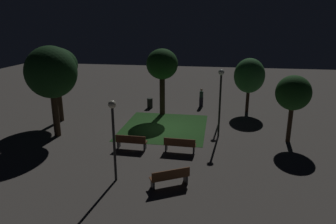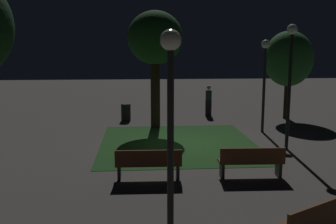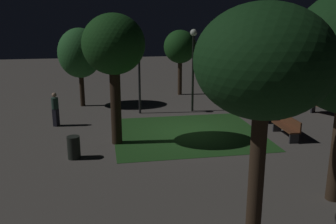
# 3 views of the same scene
# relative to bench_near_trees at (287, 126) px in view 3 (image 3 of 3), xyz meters

# --- Properties ---
(ground_plane) EXTENTS (60.00, 60.00, 0.00)m
(ground_plane) POSITION_rel_bench_near_trees_xyz_m (1.43, 3.99, -0.48)
(ground_plane) COLOR #56514C
(grass_lawn) EXTENTS (5.79, 6.46, 0.01)m
(grass_lawn) POSITION_rel_bench_near_trees_xyz_m (1.22, 4.10, -0.48)
(grass_lawn) COLOR #23511E
(grass_lawn) RESTS_ON ground
(bench_near_trees) EXTENTS (1.81, 0.53, 0.88)m
(bench_near_trees) POSITION_rel_bench_near_trees_xyz_m (0.00, 0.00, 0.00)
(bench_near_trees) COLOR brown
(bench_near_trees) RESTS_ON ground
(bench_front_right) EXTENTS (1.81, 0.54, 0.88)m
(bench_front_right) POSITION_rel_bench_near_trees_xyz_m (2.85, 0.00, 0.00)
(bench_front_right) COLOR brown
(bench_front_right) RESTS_ON ground
(bench_corner) EXTENTS (1.80, 1.30, 0.88)m
(bench_corner) POSITION_rel_bench_near_trees_xyz_m (2.90, -3.82, 0.00)
(bench_corner) COLOR brown
(bench_corner) RESTS_ON ground
(tree_near_wall) EXTENTS (2.43, 2.43, 5.19)m
(tree_near_wall) POSITION_rel_bench_near_trees_xyz_m (0.52, 7.21, 3.43)
(tree_near_wall) COLOR #2D2116
(tree_near_wall) RESTS_ON ground
(tree_right_canopy) EXTENTS (3.01, 3.01, 5.42)m
(tree_right_canopy) POSITION_rel_bench_near_trees_xyz_m (-6.65, 4.31, 3.65)
(tree_right_canopy) COLOR #38281C
(tree_right_canopy) RESTS_ON ground
(tree_back_left) EXTENTS (2.41, 2.41, 4.40)m
(tree_back_left) POSITION_rel_bench_near_trees_xyz_m (7.24, 8.86, 2.52)
(tree_back_left) COLOR #2D2116
(tree_back_left) RESTS_ON ground
(tree_tall_center) EXTENTS (2.08, 2.08, 4.15)m
(tree_tall_center) POSITION_rel_bench_near_trees_xyz_m (9.28, 2.74, 2.59)
(tree_tall_center) COLOR #38281C
(tree_tall_center) RESTS_ON ground
(lamp_post_plaza_west) EXTENTS (0.36, 0.36, 4.37)m
(lamp_post_plaza_west) POSITION_rel_bench_near_trees_xyz_m (5.00, 2.94, 2.50)
(lamp_post_plaza_west) COLOR black
(lamp_post_plaza_west) RESTS_ON ground
(lamp_post_near_wall) EXTENTS (0.36, 0.36, 3.90)m
(lamp_post_near_wall) POSITION_rel_bench_near_trees_xyz_m (5.04, 5.79, 2.22)
(lamp_post_near_wall) COLOR black
(lamp_post_near_wall) RESTS_ON ground
(trash_bin) EXTENTS (0.47, 0.47, 0.84)m
(trash_bin) POSITION_rel_bench_near_trees_xyz_m (-0.87, 8.84, -0.06)
(trash_bin) COLOR black
(trash_bin) RESTS_ON ground
(pedestrian) EXTENTS (0.34, 0.32, 1.61)m
(pedestrian) POSITION_rel_bench_near_trees_xyz_m (3.45, 9.93, 0.37)
(pedestrian) COLOR black
(pedestrian) RESTS_ON ground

